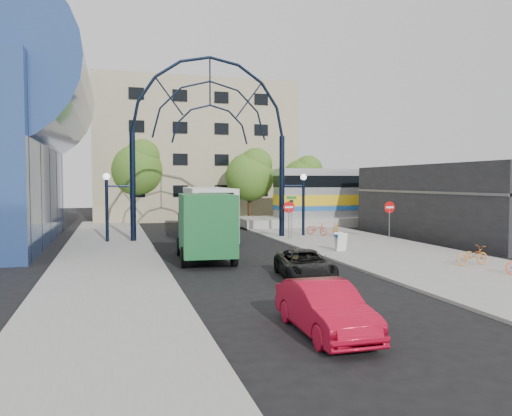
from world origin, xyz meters
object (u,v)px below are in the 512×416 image
object	(u,v)px
sandwich_board	(341,240)
bike_far_a	(472,256)
tree_north_c	(304,178)
black_suv	(305,265)
bike_near_b	(336,229)
red_sedan	(325,308)
gateway_arch	(210,110)
street_name_sign	(291,208)
bike_near_a	(317,229)
tree_north_a	(251,174)
stop_sign	(289,211)
tree_north_b	(138,167)
do_not_enter_sign	(389,211)
city_bus	(207,211)
train_car	(406,192)
green_truck	(205,227)

from	to	relation	value
sandwich_board	bike_far_a	size ratio (longest dim) A/B	0.59
tree_north_c	black_suv	distance (m)	30.45
bike_near_b	red_sedan	bearing A→B (deg)	-104.02
gateway_arch	street_name_sign	bearing A→B (deg)	-15.07
bike_near_a	tree_north_a	bearing A→B (deg)	63.64
red_sedan	stop_sign	bearing A→B (deg)	73.37
gateway_arch	black_suv	bearing A→B (deg)	-85.74
street_name_sign	red_sedan	xyz separation A→B (m)	(-6.32, -19.65, -1.47)
red_sedan	gateway_arch	bearing A→B (deg)	87.59
stop_sign	black_suv	distance (m)	12.84
tree_north_b	bike_far_a	distance (m)	32.93
bike_far_a	tree_north_a	bearing A→B (deg)	3.92
do_not_enter_sign	tree_north_b	size ratio (longest dim) A/B	0.31
stop_sign	bike_near_a	distance (m)	3.64
red_sedan	bike_near_b	size ratio (longest dim) A/B	2.71
gateway_arch	city_bus	size ratio (longest dim) A/B	1.07
city_bus	street_name_sign	bearing A→B (deg)	-30.47
bike_far_a	bike_near_b	bearing A→B (deg)	-0.19
train_car	bike_near_a	distance (m)	15.03
bike_near_a	bike_near_b	distance (m)	1.36
bike_near_a	gateway_arch	bearing A→B (deg)	145.85
train_car	tree_north_a	size ratio (longest dim) A/B	3.59
red_sedan	bike_near_a	size ratio (longest dim) A/B	2.37
gateway_arch	red_sedan	size ratio (longest dim) A/B	3.40
do_not_enter_sign	tree_north_b	world-z (taller)	tree_north_b
tree_north_b	city_bus	size ratio (longest dim) A/B	0.63
do_not_enter_sign	tree_north_a	distance (m)	16.86
train_car	sandwich_board	bearing A→B (deg)	-131.95
green_truck	gateway_arch	bearing A→B (deg)	81.69
gateway_arch	bike_far_a	xyz separation A→B (m)	(9.24, -13.91, -8.00)
black_suv	tree_north_b	bearing A→B (deg)	107.54
stop_sign	tree_north_a	world-z (taller)	tree_north_a
street_name_sign	sandwich_board	xyz separation A→B (m)	(0.40, -6.62, -1.39)
gateway_arch	bike_near_a	xyz separation A→B (m)	(7.57, -0.12, -7.99)
tree_north_c	green_truck	distance (m)	26.50
tree_north_c	train_car	bearing A→B (deg)	-36.96
bike_near_b	bike_far_a	xyz separation A→B (m)	(0.63, -12.91, -0.01)
red_sedan	bike_near_b	distance (m)	22.30
tree_north_c	red_sedan	xyz separation A→B (m)	(-13.25, -34.98, -3.61)
stop_sign	do_not_enter_sign	size ratio (longest dim) A/B	1.01
tree_north_b	city_bus	xyz separation A→B (m)	(4.02, -13.69, -3.46)
city_bus	bike_near_a	xyz separation A→B (m)	(7.42, -2.36, -1.24)
do_not_enter_sign	bike_far_a	xyz separation A→B (m)	(-1.76, -9.91, -1.42)
green_truck	bike_near_b	bearing A→B (deg)	39.62
street_name_sign	bike_near_b	bearing A→B (deg)	6.72
tree_north_b	red_sedan	bearing A→B (deg)	-85.74
street_name_sign	train_car	world-z (taller)	train_car
do_not_enter_sign	red_sedan	xyz separation A→B (m)	(-12.12, -17.05, -1.31)
tree_north_c	red_sedan	size ratio (longest dim) A/B	1.62
do_not_enter_sign	train_car	distance (m)	15.03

